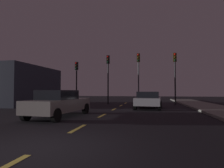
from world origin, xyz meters
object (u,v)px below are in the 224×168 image
at_px(traffic_signal_far_left, 77,74).
at_px(traffic_signal_center_left, 108,70).
at_px(car_stopped_ahead, 148,100).
at_px(car_adjacent_lane, 59,103).
at_px(traffic_signal_far_right, 175,69).
at_px(traffic_signal_center_right, 138,69).

xyz_separation_m(traffic_signal_far_left, traffic_signal_center_left, (3.63, 0.00, 0.39)).
distance_m(car_stopped_ahead, car_adjacent_lane, 7.60).
height_order(traffic_signal_far_right, car_stopped_ahead, traffic_signal_far_right).
xyz_separation_m(traffic_signal_far_right, car_stopped_ahead, (-2.68, -4.61, -2.98)).
bearing_deg(car_adjacent_lane, traffic_signal_center_left, 87.58).
bearing_deg(car_adjacent_lane, traffic_signal_center_right, 70.51).
distance_m(traffic_signal_center_left, car_stopped_ahead, 6.97).
relative_size(traffic_signal_center_right, traffic_signal_far_right, 1.02).
relative_size(traffic_signal_far_left, traffic_signal_center_left, 0.88).
distance_m(traffic_signal_far_left, car_stopped_ahead, 9.53).
bearing_deg(car_stopped_ahead, traffic_signal_center_right, 102.44).
distance_m(traffic_signal_center_left, traffic_signal_far_right, 6.98).
bearing_deg(car_adjacent_lane, traffic_signal_far_right, 54.83).
xyz_separation_m(traffic_signal_far_left, traffic_signal_far_right, (10.61, 0.00, 0.40)).
xyz_separation_m(traffic_signal_center_right, car_adjacent_lane, (-3.73, -10.54, -2.99)).
height_order(traffic_signal_center_right, car_stopped_ahead, traffic_signal_center_right).
bearing_deg(traffic_signal_center_left, traffic_signal_far_right, 0.00).
xyz_separation_m(traffic_signal_far_left, car_adjacent_lane, (3.18, -10.54, -2.54)).
relative_size(traffic_signal_center_left, car_stopped_ahead, 1.32).
height_order(traffic_signal_far_left, traffic_signal_center_right, traffic_signal_center_right).
bearing_deg(traffic_signal_center_left, car_stopped_ahead, -46.98).
distance_m(traffic_signal_far_left, traffic_signal_center_left, 3.65).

